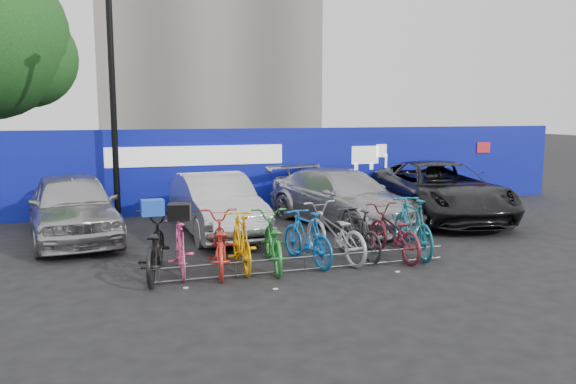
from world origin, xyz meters
name	(u,v)px	position (x,y,z in m)	size (l,w,h in m)	color
ground	(295,263)	(0.00, 0.00, 0.00)	(100.00, 100.00, 0.00)	black
hoarding	(232,170)	(0.01, 6.00, 1.20)	(22.00, 0.18, 2.40)	#0A1292
lamppost	(113,96)	(-3.20, 5.40, 3.27)	(0.25, 0.50, 6.11)	black
bike_rack	(306,263)	(0.00, -0.60, 0.16)	(5.60, 0.03, 0.30)	#595B60
car_0	(73,206)	(-4.18, 3.45, 0.77)	(1.81, 4.50, 1.53)	#A3A2A6
car_1	(216,204)	(-0.98, 3.06, 0.71)	(1.50, 4.30, 1.42)	#A7A6AB
car_2	(342,197)	(2.31, 3.20, 0.70)	(1.97, 4.85, 1.41)	#A6A6AA
car_3	(440,190)	(5.20, 3.26, 0.76)	(2.53, 5.49, 1.52)	black
bike_0	(154,246)	(-2.64, -0.06, 0.55)	(0.73, 2.09, 1.10)	black
bike_1	(180,247)	(-2.18, -0.05, 0.50)	(0.47, 1.65, 0.99)	#E64E8D
bike_2	(219,243)	(-1.48, -0.07, 0.53)	(0.71, 2.02, 1.06)	red
bike_3	(241,241)	(-1.07, -0.09, 0.53)	(0.50, 1.78, 1.07)	#EFA508
bike_4	(272,241)	(-0.49, -0.14, 0.52)	(0.68, 1.96, 1.03)	#247F30
bike_5	(307,237)	(0.20, -0.11, 0.52)	(0.49, 1.74, 1.05)	blue
bike_6	(334,232)	(0.82, 0.05, 0.54)	(0.72, 2.07, 1.09)	#A3A5AA
bike_7	(357,233)	(1.29, 0.03, 0.50)	(0.47, 1.68, 1.01)	#252628
bike_8	(393,232)	(2.00, -0.15, 0.52)	(0.68, 1.96, 1.03)	maroon
bike_9	(413,226)	(2.45, -0.11, 0.60)	(0.56, 1.99, 1.19)	#156A80
cargo_crate	(153,208)	(-2.64, -0.06, 1.24)	(0.38, 0.29, 0.27)	blue
cargo_topcase	(179,212)	(-2.18, -0.05, 1.14)	(0.39, 0.35, 0.29)	black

